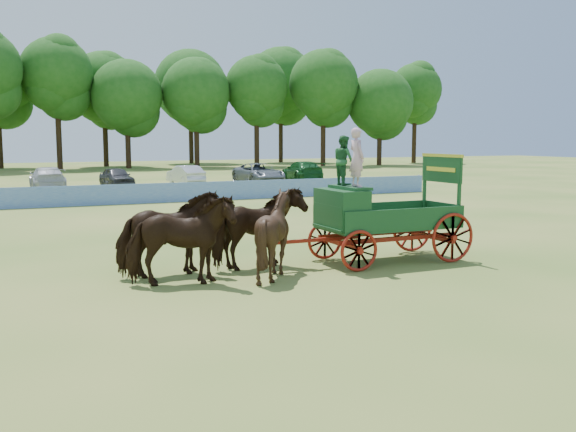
% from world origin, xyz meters
% --- Properties ---
extents(ground, '(160.00, 160.00, 0.00)m').
position_xyz_m(ground, '(0.00, 0.00, 0.00)').
color(ground, '#999045').
rests_on(ground, ground).
extents(horse_lead_left, '(2.72, 1.64, 2.14)m').
position_xyz_m(horse_lead_left, '(-8.98, -1.37, 1.07)').
color(horse_lead_left, black).
rests_on(horse_lead_left, ground).
extents(horse_lead_right, '(2.62, 1.35, 2.14)m').
position_xyz_m(horse_lead_right, '(-8.98, -0.27, 1.07)').
color(horse_lead_right, black).
rests_on(horse_lead_right, ground).
extents(horse_wheel_left, '(2.23, 2.05, 2.15)m').
position_xyz_m(horse_wheel_left, '(-6.58, -1.37, 1.07)').
color(horse_wheel_left, black).
rests_on(horse_wheel_left, ground).
extents(horse_wheel_right, '(2.73, 1.66, 2.14)m').
position_xyz_m(horse_wheel_right, '(-6.58, -0.27, 1.07)').
color(horse_wheel_right, black).
rests_on(horse_wheel_right, ground).
extents(farm_dray, '(6.00, 2.00, 3.71)m').
position_xyz_m(farm_dray, '(-3.60, -0.81, 1.56)').
color(farm_dray, maroon).
rests_on(farm_dray, ground).
extents(sponsor_banner, '(26.00, 0.08, 1.05)m').
position_xyz_m(sponsor_banner, '(-1.00, 18.00, 0.53)').
color(sponsor_banner, blue).
rests_on(sponsor_banner, ground).
extents(parked_cars, '(38.11, 7.25, 1.55)m').
position_xyz_m(parked_cars, '(-6.03, 30.24, 0.74)').
color(parked_cars, silver).
rests_on(parked_cars, ground).
extents(treeline, '(90.56, 24.09, 15.90)m').
position_xyz_m(treeline, '(-2.48, 60.21, 9.42)').
color(treeline, '#382314').
rests_on(treeline, ground).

